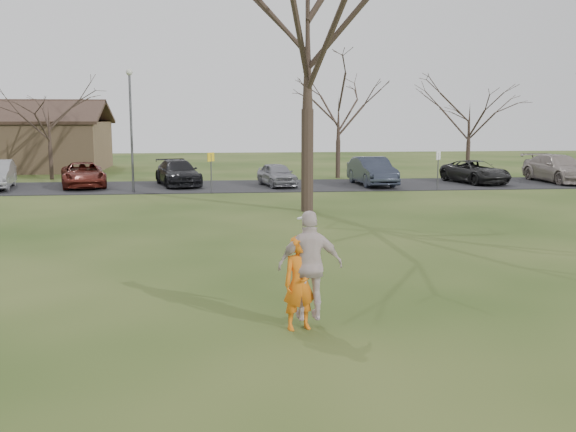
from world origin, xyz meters
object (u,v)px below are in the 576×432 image
Objects in this scene: car_3 at (178,173)px; car_6 at (475,172)px; car_5 at (372,171)px; big_tree at (308,38)px; car_7 at (559,169)px; lamp_post at (131,115)px; player_defender at (300,283)px; catching_play at (310,265)px; car_2 at (83,175)px; car_4 at (277,175)px.

car_3 reaches higher than car_6.
big_tree is at bearing -122.17° from car_5.
car_7 is (5.10, -0.04, 0.15)m from car_6.
car_7 is 24.78m from lamp_post.
big_tree reaches higher than player_defender.
car_7 is 0.89× the size of lamp_post.
car_6 is 19.79m from lamp_post.
player_defender is 25.60m from car_5.
player_defender is 0.37× the size of car_6.
catching_play reaches higher than car_7.
car_7 is at bearing -1.53° from car_5.
car_4 is (10.68, -0.65, -0.03)m from car_2.
player_defender is 0.35× the size of car_3.
car_6 is 0.85× the size of car_7.
catching_play is (-13.37, -25.08, 0.49)m from car_6.
car_6 is 2.33× the size of catching_play.
player_defender is 0.38m from catching_play.
car_2 is 0.88× the size of car_7.
player_defender reaches higher than car_6.
player_defender reaches higher than car_3.
car_6 is (17.24, -0.52, -0.05)m from car_3.
car_6 is 16.44m from big_tree.
car_2 reaches higher than car_6.
player_defender is at bearing -75.63° from lamp_post.
player_defender is 0.31× the size of car_7.
car_3 is 1.02× the size of car_5.
car_4 is 5.40m from car_5.
car_6 is 0.34× the size of big_tree.
player_defender is at bearing -84.45° from car_2.
car_5 is 2.38× the size of catching_play.
player_defender is 23.47m from lamp_post.
car_6 is at bearing 41.62° from big_tree.
car_7 is 31.12m from catching_play.
big_tree is (5.89, -10.60, 6.25)m from car_3.
lamp_post reaches higher than car_7.
car_2 reaches higher than car_4.
player_defender is at bearing -98.42° from big_tree.
car_2 is 16.36m from big_tree.
catching_play is at bearing -131.59° from car_6.
catching_play is (9.02, -25.29, 0.47)m from car_2.
player_defender is at bearing -96.27° from car_3.
car_6 is (11.71, 0.44, 0.01)m from car_4.
lamp_post is (3.05, -2.80, 3.25)m from car_2.
catching_play reaches higher than car_4.
car_3 is 1.29× the size of car_4.
car_3 is at bearing 98.60° from catching_play.
catching_play is (-18.47, -25.04, 0.34)m from car_7.
lamp_post is (-2.11, -3.10, 3.22)m from car_3.
player_defender is 26.83m from car_2.
car_3 is at bearing 170.03° from car_5.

